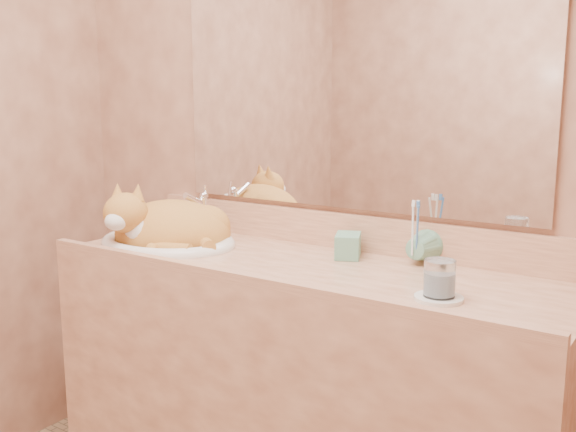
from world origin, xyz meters
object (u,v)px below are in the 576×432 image
Objects in this scene: sink_basin at (167,223)px; vanity_counter at (301,397)px; cat at (166,225)px; soap_dispenser at (347,235)px; toothbrush_cup at (414,251)px; water_glass at (440,278)px.

vanity_counter is at bearing -1.94° from sink_basin.
cat is at bearing -177.25° from vanity_counter.
sink_basin is 1.18× the size of cat.
toothbrush_cup is at bearing -7.60° from soap_dispenser.
cat is 0.64m from soap_dispenser.
soap_dispenser is at bearing -163.47° from toothbrush_cup.
vanity_counter is 9.47× the size of soap_dispenser.
toothbrush_cup is at bearing -9.56° from cat.
sink_basin is 0.01m from cat.
sink_basin is 0.64m from soap_dispenser.
vanity_counter is 0.73m from sink_basin.
sink_basin is 2.88× the size of soap_dispenser.
vanity_counter is 17.42× the size of water_glass.
soap_dispenser is at bearing 150.77° from water_glass.
water_glass reaches higher than toothbrush_cup.
toothbrush_cup is 0.32m from water_glass.
toothbrush_cup is 1.12× the size of water_glass.
soap_dispenser reaches higher than vanity_counter.
soap_dispenser is at bearing 50.70° from vanity_counter.
toothbrush_cup is (0.82, 0.19, -0.03)m from sink_basin.
cat is at bearing -108.68° from sink_basin.
sink_basin is 4.72× the size of toothbrush_cup.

